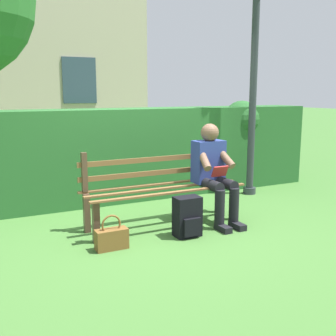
{
  "coord_description": "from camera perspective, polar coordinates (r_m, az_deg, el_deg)",
  "views": [
    {
      "loc": [
        2.04,
        4.2,
        1.57
      ],
      "look_at": [
        0.0,
        0.1,
        0.72
      ],
      "focal_mm": 43.62,
      "sensor_mm": 36.0,
      "label": 1
    }
  ],
  "objects": [
    {
      "name": "hedge_backdrop",
      "position": [
        6.22,
        -2.69,
        2.47
      ],
      "size": [
        5.57,
        0.73,
        1.44
      ],
      "color": "#265B28",
      "rests_on": "ground"
    },
    {
      "name": "lamp_post",
      "position": [
        6.37,
        11.91,
        13.24
      ],
      "size": [
        0.26,
        0.26,
        3.21
      ],
      "color": "#2D3338",
      "rests_on": "ground"
    },
    {
      "name": "ground",
      "position": [
        4.93,
        -0.52,
        -8.04
      ],
      "size": [
        60.0,
        60.0,
        0.0
      ],
      "primitive_type": "plane",
      "color": "#3D6B2D"
    },
    {
      "name": "handbag",
      "position": [
        4.23,
        -7.89,
        -9.66
      ],
      "size": [
        0.33,
        0.14,
        0.36
      ],
      "color": "brown",
      "rests_on": "ground"
    },
    {
      "name": "person_seated",
      "position": [
        4.97,
        6.4,
        -0.31
      ],
      "size": [
        0.44,
        0.73,
        1.2
      ],
      "color": "navy",
      "rests_on": "ground"
    },
    {
      "name": "backpack",
      "position": [
        4.52,
        2.73,
        -6.86
      ],
      "size": [
        0.29,
        0.26,
        0.45
      ],
      "color": "black",
      "rests_on": "ground"
    },
    {
      "name": "park_bench",
      "position": [
        4.87,
        -0.91,
        -2.79
      ],
      "size": [
        1.93,
        0.52,
        0.91
      ],
      "color": "#4C3828",
      "rests_on": "ground"
    }
  ]
}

